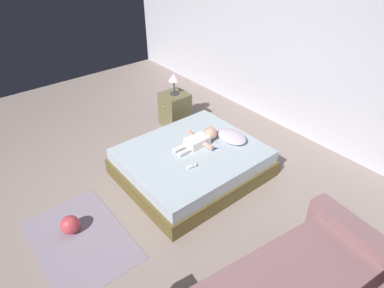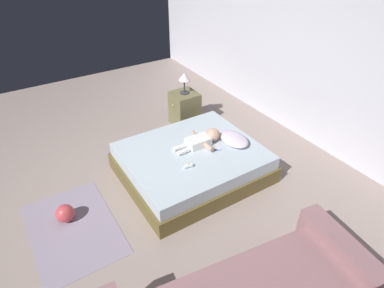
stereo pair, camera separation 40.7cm
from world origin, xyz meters
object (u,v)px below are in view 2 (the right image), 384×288
at_px(baby_bottle, 188,166).
at_px(lamp, 184,78).
at_px(pillow, 234,139).
at_px(baby, 202,140).
at_px(toy_ball, 65,213).
at_px(bed, 192,163).
at_px(toothbrush, 215,150).
at_px(nightstand, 185,109).

bearing_deg(baby_bottle, lamp, 150.30).
height_order(pillow, baby, baby).
relative_size(toy_ball, baby_bottle, 1.84).
bearing_deg(bed, lamp, 152.94).
relative_size(baby, toothbrush, 5.08).
bearing_deg(pillow, baby_bottle, -80.83).
distance_m(baby, nightstand, 1.20).
bearing_deg(baby, lamp, 160.10).
xyz_separation_m(pillow, baby, (-0.19, -0.37, 0.01)).
xyz_separation_m(toothbrush, baby_bottle, (0.11, -0.47, 0.02)).
relative_size(bed, lamp, 5.12).
xyz_separation_m(baby, toothbrush, (0.21, 0.06, -0.06)).
xyz_separation_m(baby, baby_bottle, (0.32, -0.42, -0.04)).
bearing_deg(bed, baby_bottle, -39.70).
xyz_separation_m(toothbrush, nightstand, (-1.32, 0.35, -0.12)).
bearing_deg(baby_bottle, baby, 127.64).
relative_size(baby, toy_ball, 3.18).
bearing_deg(toothbrush, lamp, 165.38).
bearing_deg(baby, pillow, 62.62).
distance_m(toothbrush, baby_bottle, 0.49).
relative_size(pillow, toothbrush, 3.46).
xyz_separation_m(nightstand, lamp, (0.00, 0.00, 0.53)).
bearing_deg(toy_ball, baby_bottle, 76.76).
distance_m(baby, toy_ball, 1.86).
height_order(bed, lamp, lamp).
bearing_deg(toothbrush, pillow, 92.41).
bearing_deg(toothbrush, bed, -121.39).
relative_size(baby, nightstand, 1.16).
bearing_deg(pillow, baby, -117.38).
bearing_deg(toothbrush, baby_bottle, -76.48).
bearing_deg(nightstand, baby_bottle, -29.69).
bearing_deg(baby, nightstand, 160.10).
bearing_deg(bed, nightstand, 152.95).
bearing_deg(toy_ball, bed, 87.73).
height_order(baby, baby_bottle, baby).
bearing_deg(bed, toy_ball, -92.27).
xyz_separation_m(pillow, toothbrush, (0.01, -0.31, -0.05)).
relative_size(pillow, nightstand, 0.79).
height_order(toothbrush, lamp, lamp).
bearing_deg(toy_ball, nightstand, 116.31).
xyz_separation_m(lamp, toy_ball, (1.10, -2.23, -0.70)).
xyz_separation_m(bed, baby, (-0.05, 0.19, 0.26)).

